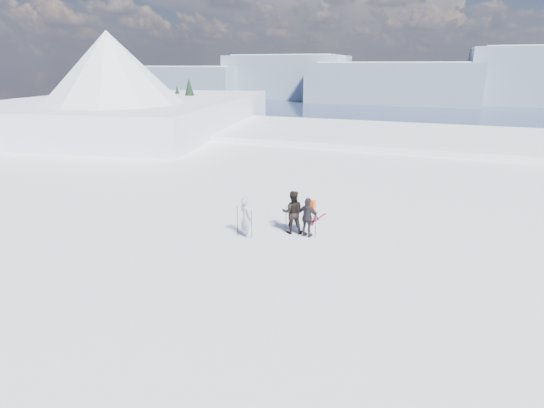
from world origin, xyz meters
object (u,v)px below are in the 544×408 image
(skier_pack, at_px, (308,218))
(skis_loose, at_px, (316,219))
(skier_grey, at_px, (246,217))
(skier_dark, at_px, (293,212))

(skier_pack, height_order, skis_loose, skier_pack)
(skier_grey, xyz_separation_m, skis_loose, (2.10, 2.91, -0.80))
(skier_dark, bearing_deg, skier_pack, 147.86)
(skier_grey, height_order, skier_dark, skier_dark)
(skier_grey, height_order, skier_pack, skier_grey)
(skier_grey, relative_size, skier_pack, 1.01)
(skier_dark, height_order, skis_loose, skier_dark)
(skier_grey, distance_m, skier_dark, 1.91)
(skier_grey, distance_m, skis_loose, 3.67)
(skis_loose, bearing_deg, skier_grey, -125.80)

